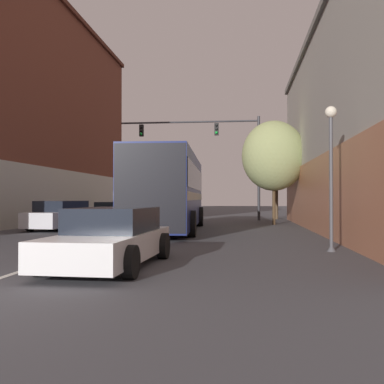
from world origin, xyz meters
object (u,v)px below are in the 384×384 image
(parked_car_left_near, at_px, (113,211))
(parked_car_left_mid, at_px, (64,216))
(bus, at_px, (169,189))
(hatchback_foreground, at_px, (111,238))
(street_tree_near, at_px, (274,156))
(traffic_signal_gantry, at_px, (217,145))
(street_tree_far, at_px, (276,169))
(street_lamp, at_px, (331,166))

(parked_car_left_near, height_order, parked_car_left_mid, parked_car_left_mid)
(parked_car_left_mid, bearing_deg, bus, -85.01)
(hatchback_foreground, xyz_separation_m, street_tree_near, (4.52, 15.71, 3.21))
(bus, bearing_deg, hatchback_foreground, -180.00)
(parked_car_left_near, height_order, traffic_signal_gantry, traffic_signal_gantry)
(parked_car_left_mid, relative_size, street_tree_far, 0.99)
(parked_car_left_near, distance_m, street_lamp, 20.84)
(street_lamp, height_order, street_tree_near, street_tree_near)
(parked_car_left_near, bearing_deg, hatchback_foreground, -156.66)
(hatchback_foreground, relative_size, parked_car_left_near, 0.95)
(parked_car_left_near, relative_size, parked_car_left_mid, 0.99)
(hatchback_foreground, distance_m, street_tree_near, 16.66)
(parked_car_left_near, height_order, street_tree_far, street_tree_far)
(traffic_signal_gantry, relative_size, street_tree_far, 1.92)
(bus, bearing_deg, traffic_signal_gantry, -11.80)
(street_lamp, bearing_deg, bus, 127.81)
(parked_car_left_mid, xyz_separation_m, traffic_signal_gantry, (6.63, 9.76, 4.41))
(hatchback_foreground, relative_size, traffic_signal_gantry, 0.48)
(street_tree_far, bearing_deg, traffic_signal_gantry, -157.06)
(parked_car_left_near, xyz_separation_m, parked_car_left_mid, (0.54, -9.80, 0.05))
(traffic_signal_gantry, xyz_separation_m, street_tree_far, (4.03, 1.71, -1.56))
(parked_car_left_near, height_order, street_tree_near, street_tree_near)
(hatchback_foreground, height_order, street_tree_near, street_tree_near)
(bus, bearing_deg, street_tree_far, -28.39)
(traffic_signal_gantry, relative_size, street_tree_near, 1.64)
(bus, height_order, parked_car_left_mid, bus)
(bus, height_order, hatchback_foreground, bus)
(parked_car_left_near, distance_m, parked_car_left_mid, 9.82)
(traffic_signal_gantry, bearing_deg, parked_car_left_near, 179.67)
(hatchback_foreground, distance_m, parked_car_left_near, 21.49)
(hatchback_foreground, xyz_separation_m, street_tree_far, (5.13, 22.28, 2.90))
(hatchback_foreground, relative_size, street_tree_far, 0.93)
(hatchback_foreground, bearing_deg, street_tree_far, -10.75)
(bus, height_order, parked_car_left_near, bus)
(hatchback_foreground, bearing_deg, street_lamp, -56.29)
(bus, bearing_deg, parked_car_left_mid, 84.47)
(parked_car_left_near, distance_m, traffic_signal_gantry, 8.45)
(street_lamp, xyz_separation_m, street_tree_near, (-0.69, 12.51, 1.46))
(parked_car_left_near, bearing_deg, bus, -144.07)
(street_lamp, relative_size, street_tree_near, 0.69)
(parked_car_left_mid, relative_size, street_lamp, 1.22)
(parked_car_left_mid, height_order, street_tree_far, street_tree_far)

